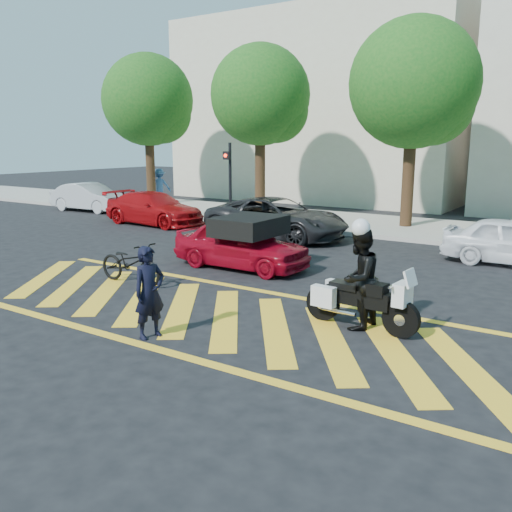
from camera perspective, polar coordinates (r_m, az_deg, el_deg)
The scene contains 17 objects.
ground at distance 10.61m, azimuth -5.40°, elevation -5.96°, with size 90.00×90.00×0.00m, color black.
sidewalk at distance 21.08m, azimuth 15.44°, elevation 2.89°, with size 60.00×5.00×0.15m, color #9E998E.
crosswalk at distance 10.64m, azimuth -5.56°, elevation -5.90°, with size 12.33×4.00×0.01m.
building_left at distance 32.27m, azimuth 7.14°, elevation 15.02°, with size 16.00×8.00×10.00m, color beige.
tree_far_left at distance 27.74m, azimuth -11.02°, elevation 15.50°, with size 4.40×4.40×7.41m.
tree_left at distance 23.69m, azimuth 0.80°, elevation 16.21°, with size 4.20×4.20×7.26m.
tree_center at distance 20.94m, azimuth 16.64°, elevation 16.56°, with size 4.60×4.60×7.56m.
signal_pole at distance 21.83m, azimuth -2.83°, elevation 8.48°, with size 0.28×0.43×3.20m.
officer_bike at distance 9.24m, azimuth -11.16°, elevation -3.79°, with size 0.57×0.38×1.57m, color black.
bicycle at distance 12.90m, azimuth -13.09°, elevation -0.73°, with size 0.65×1.86×0.98m, color black.
police_motorcycle at distance 9.76m, azimuth 10.78°, elevation -4.53°, with size 2.18×0.72×0.96m.
officer_moto at distance 9.66m, azimuth 10.78°, elevation -2.33°, with size 0.88×0.69×1.81m, color black.
red_convertible at distance 14.10m, azimuth -1.57°, elevation 1.23°, with size 1.48×3.69×1.26m, color maroon.
parked_far_left at distance 26.90m, azimuth -17.11°, elevation 5.94°, with size 1.39×3.99×1.32m, color #A0A3A8.
parked_left at distance 21.94m, azimuth -10.68°, elevation 4.95°, with size 1.80×4.43×1.29m, color #9E090D.
parked_mid_left at distance 18.47m, azimuth 2.17°, elevation 4.01°, with size 2.30×4.98×1.38m, color black.
pedestrian_left at distance 28.31m, azimuth -10.12°, elevation 7.30°, with size 1.13×0.65×1.74m, color #345E91.
Camera 1 is at (6.36, -7.85, 3.27)m, focal length 38.00 mm.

